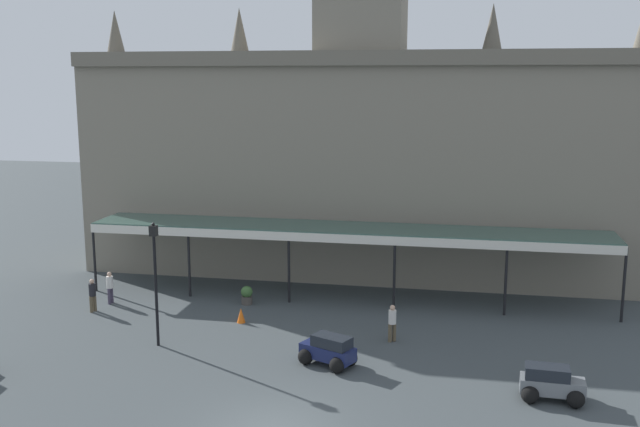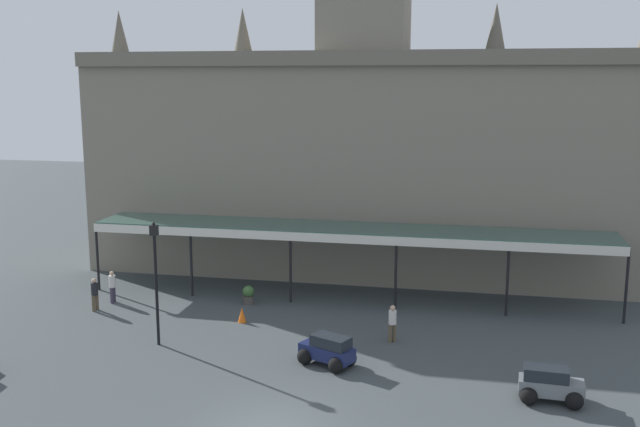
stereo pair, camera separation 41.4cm
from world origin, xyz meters
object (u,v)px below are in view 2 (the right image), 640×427
at_px(traffic_cone, 242,315).
at_px(pedestrian_crossing_forecourt, 392,322).
at_px(car_grey_estate, 550,387).
at_px(pedestrian_near_entrance, 112,286).
at_px(pedestrian_beside_cars, 95,293).
at_px(planter_by_canopy, 248,295).
at_px(car_navy_estate, 328,352).
at_px(victorian_lamppost, 156,270).

bearing_deg(traffic_cone, pedestrian_crossing_forecourt, -9.00).
distance_m(car_grey_estate, pedestrian_crossing_forecourt, 7.82).
xyz_separation_m(pedestrian_near_entrance, pedestrian_beside_cars, (-0.22, -1.41, 0.00)).
xyz_separation_m(pedestrian_near_entrance, traffic_cone, (7.48, -1.58, -0.55)).
bearing_deg(pedestrian_near_entrance, car_grey_estate, -19.81).
xyz_separation_m(traffic_cone, planter_by_canopy, (-0.55, 2.79, 0.13)).
relative_size(car_grey_estate, car_navy_estate, 0.95).
xyz_separation_m(car_navy_estate, pedestrian_beside_cars, (-12.70, 4.48, 0.34)).
bearing_deg(pedestrian_near_entrance, pedestrian_crossing_forecourt, -10.48).
height_order(car_grey_estate, planter_by_canopy, car_grey_estate).
bearing_deg(pedestrian_crossing_forecourt, car_navy_estate, -125.65).
bearing_deg(car_navy_estate, traffic_cone, 139.22).
xyz_separation_m(car_grey_estate, car_navy_estate, (-8.43, 1.64, 0.00)).
height_order(pedestrian_crossing_forecourt, traffic_cone, pedestrian_crossing_forecourt).
relative_size(car_grey_estate, pedestrian_near_entrance, 1.38).
bearing_deg(planter_by_canopy, pedestrian_near_entrance, -170.06).
relative_size(pedestrian_beside_cars, planter_by_canopy, 1.74).
distance_m(pedestrian_beside_cars, victorian_lamppost, 6.72).
xyz_separation_m(pedestrian_crossing_forecourt, victorian_lamppost, (-9.92, -2.40, 2.43)).
bearing_deg(car_grey_estate, traffic_cone, 156.09).
height_order(pedestrian_near_entrance, traffic_cone, pedestrian_near_entrance).
distance_m(car_grey_estate, pedestrian_beside_cars, 22.00).
bearing_deg(pedestrian_beside_cars, pedestrian_crossing_forecourt, -5.02).
xyz_separation_m(car_navy_estate, victorian_lamppost, (-7.65, 0.77, 2.78)).
relative_size(pedestrian_beside_cars, victorian_lamppost, 0.31).
height_order(pedestrian_beside_cars, victorian_lamppost, victorian_lamppost).
bearing_deg(planter_by_canopy, traffic_cone, -78.85).
bearing_deg(car_grey_estate, car_navy_estate, 168.98).
distance_m(car_navy_estate, victorian_lamppost, 8.18).
height_order(pedestrian_near_entrance, pedestrian_beside_cars, same).
bearing_deg(pedestrian_crossing_forecourt, planter_by_canopy, 153.25).
height_order(traffic_cone, planter_by_canopy, planter_by_canopy).
bearing_deg(planter_by_canopy, victorian_lamppost, -108.36).
distance_m(pedestrian_crossing_forecourt, traffic_cone, 7.38).
relative_size(car_navy_estate, pedestrian_near_entrance, 1.45).
xyz_separation_m(car_grey_estate, pedestrian_crossing_forecourt, (-6.17, 4.81, 0.34)).
relative_size(car_grey_estate, pedestrian_crossing_forecourt, 1.38).
relative_size(car_navy_estate, planter_by_canopy, 2.52).
xyz_separation_m(car_grey_estate, victorian_lamppost, (-16.09, 2.41, 2.78)).
bearing_deg(traffic_cone, car_grey_estate, -23.91).
distance_m(car_grey_estate, car_navy_estate, 8.59).
height_order(car_navy_estate, pedestrian_crossing_forecourt, pedestrian_crossing_forecourt).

